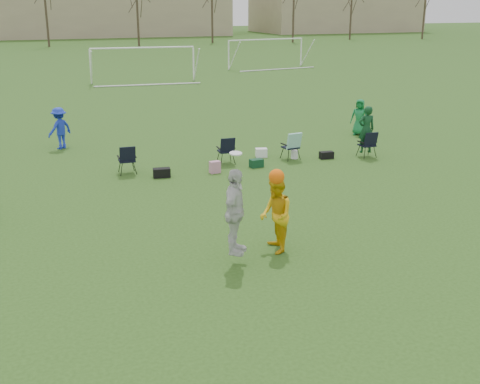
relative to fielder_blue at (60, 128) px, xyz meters
name	(u,v)px	position (x,y,z in m)	size (l,w,h in m)	color
ground	(267,264)	(3.29, -12.85, -0.81)	(260.00, 260.00, 0.00)	#284A17
fielder_blue	(60,128)	(0.00, 0.00, 0.00)	(1.04, 0.60, 1.62)	#182FBB
fielder_green_far	(359,117)	(12.25, -1.84, -0.04)	(0.75, 0.49, 1.54)	#147239
center_contest	(257,213)	(3.21, -12.43, 0.25)	(2.03, 1.45, 2.50)	silver
sideline_setup	(280,146)	(7.18, -4.85, -0.24)	(9.34, 1.86, 1.88)	#103C1F
goal_mid	(143,55)	(7.29, 19.15, 1.12)	(7.40, 0.63, 2.46)	white
goal_right	(266,45)	(19.29, 25.15, 1.12)	(7.35, 1.14, 2.46)	white
tree_line	(48,5)	(3.53, 57.00, 4.28)	(110.28, 3.28, 11.40)	#382B21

